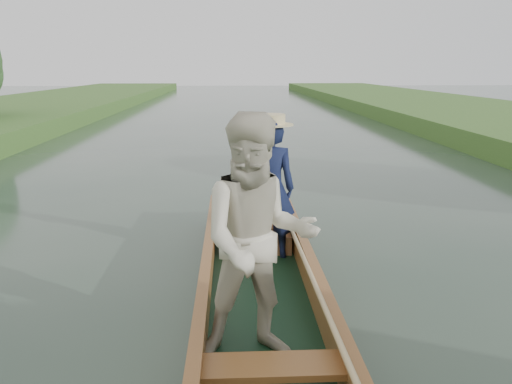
{
  "coord_description": "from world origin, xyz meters",
  "views": [
    {
      "loc": [
        -0.26,
        -4.53,
        2.23
      ],
      "look_at": [
        0.0,
        0.6,
        0.95
      ],
      "focal_mm": 35.0,
      "sensor_mm": 36.0,
      "label": 1
    }
  ],
  "objects": [
    {
      "name": "ground",
      "position": [
        0.0,
        0.0,
        0.0
      ],
      "size": [
        120.0,
        120.0,
        0.0
      ],
      "primitive_type": "plane",
      "color": "#283D30",
      "rests_on": "ground"
    },
    {
      "name": "trees_far",
      "position": [
        -1.07,
        7.68,
        2.35
      ],
      "size": [
        21.99,
        14.49,
        4.25
      ],
      "color": "#47331E",
      "rests_on": "ground"
    },
    {
      "name": "punt",
      "position": [
        -0.0,
        -0.25,
        0.67
      ],
      "size": [
        1.12,
        5.07,
        1.94
      ],
      "color": "black",
      "rests_on": "ground"
    }
  ]
}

